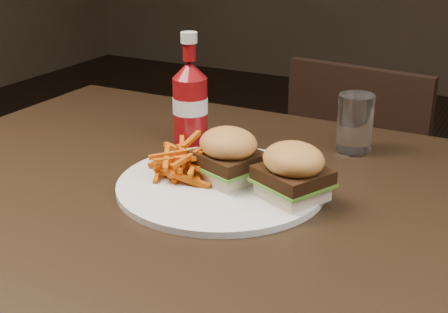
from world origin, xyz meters
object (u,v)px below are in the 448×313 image
at_px(ketchup_bottle, 190,112).
at_px(tumbler, 355,122).
at_px(chair_far, 373,198).
at_px(dining_table, 233,202).
at_px(plate, 221,186).

relative_size(ketchup_bottle, tumbler, 1.26).
bearing_deg(tumbler, chair_far, 97.92).
distance_m(dining_table, tumbler, 0.29).
bearing_deg(tumbler, plate, -117.90).
height_order(ketchup_bottle, tumbler, ketchup_bottle).
xyz_separation_m(plate, ketchup_bottle, (-0.15, 0.16, 0.06)).
bearing_deg(chair_far, ketchup_bottle, 77.85).
height_order(plate, ketchup_bottle, ketchup_bottle).
distance_m(dining_table, plate, 0.03).
relative_size(plate, ketchup_bottle, 2.56).
bearing_deg(ketchup_bottle, dining_table, -42.99).
height_order(dining_table, ketchup_bottle, ketchup_bottle).
height_order(chair_far, plate, plate).
relative_size(plate, tumbler, 3.23).
bearing_deg(plate, tumbler, 62.10).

